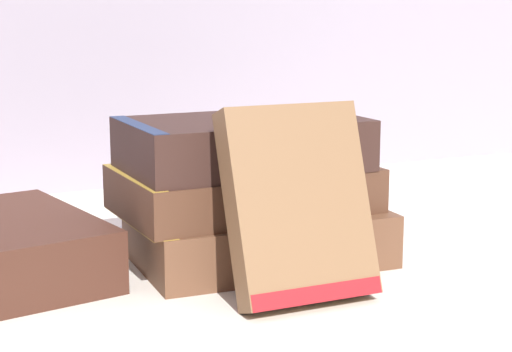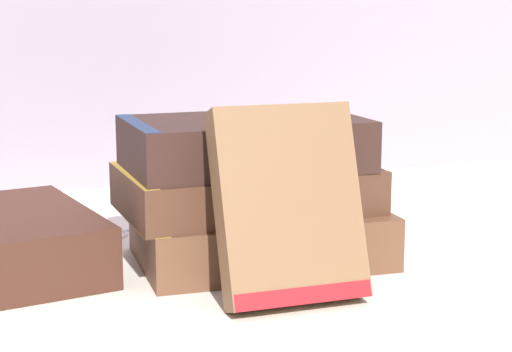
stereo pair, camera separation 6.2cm
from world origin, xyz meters
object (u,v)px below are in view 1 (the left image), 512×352
(book_flat_middle, at_px, (238,189))
(book_flat_top, at_px, (237,144))
(book_leaning_front, at_px, (299,211))
(reading_glasses, at_px, (118,232))
(pocket_watch, at_px, (265,115))
(book_flat_bottom, at_px, (252,236))

(book_flat_middle, bearing_deg, book_flat_top, -123.29)
(book_leaning_front, xyz_separation_m, reading_glasses, (-0.07, 0.23, -0.06))
(pocket_watch, bearing_deg, book_flat_bottom, 135.12)
(book_leaning_front, bearing_deg, reading_glasses, 107.07)
(book_flat_top, distance_m, pocket_watch, 0.03)
(book_flat_bottom, xyz_separation_m, pocket_watch, (0.01, -0.01, 0.10))
(book_flat_top, bearing_deg, book_flat_bottom, -6.52)
(book_flat_middle, relative_size, pocket_watch, 4.22)
(book_flat_top, bearing_deg, book_flat_middle, 57.95)
(reading_glasses, bearing_deg, book_leaning_front, -91.28)
(reading_glasses, bearing_deg, book_flat_bottom, -77.16)
(book_flat_middle, bearing_deg, pocket_watch, -38.12)
(pocket_watch, bearing_deg, reading_glasses, 122.10)
(book_flat_top, height_order, book_leaning_front, book_leaning_front)
(book_flat_middle, height_order, pocket_watch, pocket_watch)
(book_flat_middle, xyz_separation_m, reading_glasses, (-0.07, 0.13, -0.06))
(book_flat_top, xyz_separation_m, pocket_watch, (0.02, -0.01, 0.02))
(book_flat_middle, relative_size, book_flat_top, 1.08)
(book_flat_middle, height_order, book_flat_top, book_flat_top)
(book_leaning_front, xyz_separation_m, pocket_watch, (0.02, 0.09, 0.06))
(book_flat_bottom, bearing_deg, pocket_watch, -42.58)
(book_leaning_front, height_order, reading_glasses, book_leaning_front)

